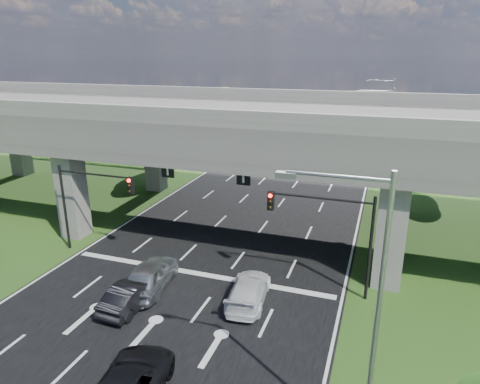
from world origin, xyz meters
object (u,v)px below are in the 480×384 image
Objects in this scene: streetlight_beyond at (388,112)px; car_dark at (132,294)px; streetlight_near at (365,301)px; streetlight_far at (385,133)px; car_silver at (150,275)px; car_white at (249,290)px; signal_right at (330,224)px; signal_left at (89,195)px.

car_dark is at bearing -106.22° from streetlight_beyond.
streetlight_near and streetlight_far have the same top height.
streetlight_beyond reaches higher than car_silver.
car_dark is 0.92× the size of car_white.
streetlight_near reaches higher than car_white.
car_silver is (-9.62, -2.90, -3.31)m from signal_right.
streetlight_near is at bearing 141.61° from car_silver.
signal_right is 1.38× the size of car_dark.
streetlight_near is 2.10× the size of car_white.
car_white is at bearing -11.32° from signal_left.
signal_right is 1.20× the size of car_silver.
car_dark is 6.26m from car_white.
streetlight_far is 26.33m from car_silver.
car_silver is at bearing -1.14° from car_white.
streetlight_beyond is at bearing 63.57° from signal_left.
signal_right is at bearing 102.88° from streetlight_near.
car_silver is at bearing -25.69° from signal_left.
signal_right reaches higher than car_dark.
streetlight_far is at bearing 48.22° from signal_left.
streetlight_near reaches higher than car_silver.
streetlight_beyond is 41.03m from car_silver.
car_silver is at bearing -106.98° from streetlight_beyond.
streetlight_near is (17.92, -9.94, 1.66)m from signal_left.
signal_left is at bearing -36.57° from car_dark.
car_silver reaches higher than car_white.
streetlight_beyond is at bearing 90.00° from streetlight_near.
car_silver is at bearing -163.24° from signal_right.
streetlight_far reaches higher than signal_left.
signal_left is 1.20× the size of car_silver.
signal_right is 10.33m from streetlight_near.
car_silver is at bearing 149.37° from streetlight_near.
signal_left is 1.26× the size of car_white.
signal_right is 36.17m from streetlight_beyond.
streetlight_beyond is at bearing -104.05° from car_dark.
car_silver is 5.78m from car_white.
streetlight_near is at bearing -77.12° from signal_right.
streetlight_near is 30.00m from streetlight_far.
streetlight_far and streetlight_beyond have the same top height.
streetlight_far is (0.00, 30.00, 0.00)m from streetlight_near.
streetlight_near is at bearing 158.93° from car_dark.
streetlight_near reaches higher than car_dark.
streetlight_far is at bearing 83.53° from signal_right.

